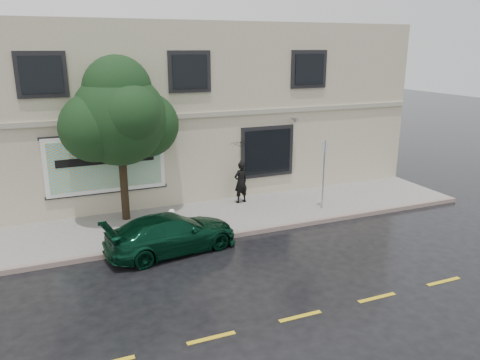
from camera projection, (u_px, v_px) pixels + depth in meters
name	position (u px, v px, depth m)	size (l,w,h in m)	color
ground	(242.00, 257.00, 14.03)	(90.00, 90.00, 0.00)	black
sidewalk	(207.00, 219.00, 16.90)	(20.00, 3.50, 0.15)	#9F9B96
curb	(225.00, 236.00, 15.34)	(20.00, 0.18, 0.16)	gray
road_marking	(300.00, 316.00, 10.92)	(19.00, 0.12, 0.01)	gold
building	(165.00, 106.00, 21.06)	(20.00, 8.12, 7.00)	beige
billboard	(106.00, 164.00, 16.65)	(4.30, 0.16, 2.20)	white
car	(172.00, 233.00, 14.26)	(1.79, 4.06, 1.18)	black
pedestrian	(241.00, 182.00, 18.25)	(0.60, 0.39, 1.65)	black
umbrella	(241.00, 152.00, 17.92)	(1.05, 1.05, 0.78)	black
street_tree	(119.00, 119.00, 15.73)	(3.18, 3.18, 5.19)	#2E2314
fire_hydrant	(172.00, 220.00, 15.51)	(0.32, 0.30, 0.77)	white
sign_pole	(324.00, 168.00, 17.36)	(0.31, 0.12, 2.63)	#A0A4A8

